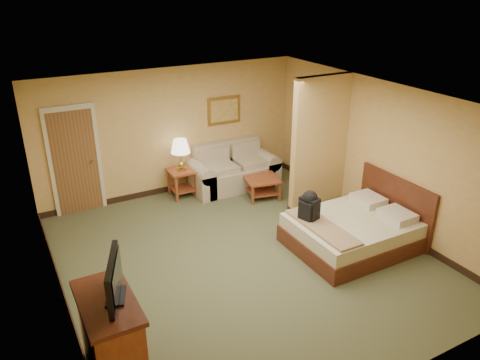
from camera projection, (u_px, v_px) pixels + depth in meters
floor at (243, 258)px, 7.60m from camera, size 6.00×6.00×0.00m
ceiling at (244, 100)px, 6.56m from camera, size 6.00×6.00×0.00m
back_wall at (172, 132)px, 9.50m from camera, size 5.50×0.02×2.60m
left_wall at (52, 228)px, 5.88m from camera, size 0.02×6.00×2.60m
right_wall at (379, 154)px, 8.29m from camera, size 0.02×6.00×2.60m
partition at (320, 145)px, 8.77m from camera, size 1.20×0.15×2.60m
door at (75, 161)px, 8.72m from camera, size 0.94×0.16×2.10m
baseboard at (176, 187)px, 9.98m from camera, size 5.50×0.02×0.12m
loveseat at (233, 173)px, 10.07m from camera, size 1.88×0.88×0.95m
side_table at (182, 179)px, 9.59m from camera, size 0.53×0.53×0.58m
table_lamp at (180, 147)px, 9.32m from camera, size 0.39×0.39×0.65m
coffee_table at (262, 183)px, 9.57m from camera, size 0.79×0.79×0.43m
wall_picture at (224, 110)px, 9.87m from camera, size 0.76×0.04×0.59m
dresser at (112, 343)px, 5.04m from camera, size 0.56×1.07×1.14m
tv at (114, 280)px, 4.77m from camera, size 0.32×0.74×0.47m
bed at (354, 230)px, 7.83m from camera, size 1.96×1.65×1.07m
backpack at (309, 205)px, 7.57m from camera, size 0.29×0.35×0.52m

